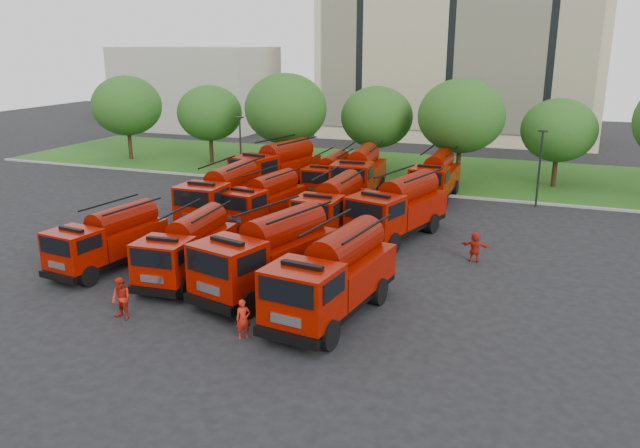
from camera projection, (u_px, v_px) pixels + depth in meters
The scene contains 31 objects.
ground at pixel (262, 269), 30.25m from camera, with size 140.00×140.00×0.00m, color black.
lawn at pixel (393, 169), 53.62m from camera, with size 70.00×16.00×0.12m, color #2A5316.
curb at pixel (366, 189), 46.33m from camera, with size 70.00×0.30×0.14m, color gray.
apartment_building at pixel (462, 24), 69.18m from camera, with size 30.00×14.18×25.00m.
side_building at pixel (197, 88), 78.48m from camera, with size 18.00×12.00×10.00m, color #A49F92.
tree_0 at pixel (127, 106), 56.68m from camera, with size 6.30×6.30×7.70m.
tree_1 at pixel (210, 113), 55.03m from camera, with size 5.71×5.71×6.98m.
tree_2 at pixel (286, 109), 50.77m from camera, with size 6.72×6.72×8.22m.
tree_3 at pixel (377, 117), 50.86m from camera, with size 5.88×5.88×7.19m.
tree_4 at pixel (461, 116), 47.01m from camera, with size 6.55×6.55×8.01m.
tree_5 at pixel (559, 130), 45.80m from camera, with size 5.46×5.46×6.68m.
lamp_post_0 at pixel (240, 145), 48.26m from camera, with size 0.60×0.25×5.11m.
lamp_post_1 at pixel (540, 164), 40.88m from camera, with size 0.60×0.25×5.11m.
fire_truck_0 at pixel (109, 239), 30.09m from camera, with size 2.99×6.54×2.87m.
fire_truck_1 at pixel (188, 248), 28.72m from camera, with size 2.72×6.59×2.94m.
fire_truck_2 at pixel (268, 254), 27.19m from camera, with size 4.38×7.86×3.40m.
fire_truck_3 at pixel (333, 275), 24.66m from camera, with size 3.53×7.71×3.38m.
fire_truck_4 at pixel (223, 195), 37.62m from camera, with size 2.80×7.46×3.38m.
fire_truck_5 at pixel (264, 200), 37.28m from camera, with size 3.10×6.74×2.96m.
fire_truck_6 at pixel (333, 207), 35.36m from camera, with size 2.72×7.06×3.18m.
fire_truck_7 at pixel (398, 208), 34.68m from camera, with size 4.47×7.86×3.39m.
fire_truck_8 at pixel (277, 168), 45.25m from camera, with size 4.38×8.32×3.61m.
fire_truck_9 at pixel (330, 176), 44.10m from camera, with size 2.48×6.45×2.91m.
fire_truck_10 at pixel (360, 173), 43.74m from camera, with size 3.26×7.71×3.42m.
fire_truck_11 at pixel (436, 177), 43.25m from camera, with size 2.66×7.00×3.17m.
firefighter_0 at pixel (244, 338), 23.20m from camera, with size 0.55×0.40×1.51m, color #B21D0D.
firefighter_1 at pixel (123, 319), 24.78m from camera, with size 0.84×0.46×1.73m, color #B21D0D.
firefighter_2 at pixel (337, 303), 26.27m from camera, with size 1.04×0.59×1.78m, color #B21D0D.
firefighter_3 at pixel (375, 294), 27.17m from camera, with size 0.96×0.49×1.48m, color black.
firefighter_4 at pixel (155, 247), 33.43m from camera, with size 0.92×0.60×1.88m, color black.
firefighter_5 at pixel (474, 262), 31.26m from camera, with size 1.43×0.62×1.54m, color #B21D0D.
Camera 1 is at (12.58, -25.65, 10.58)m, focal length 35.00 mm.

